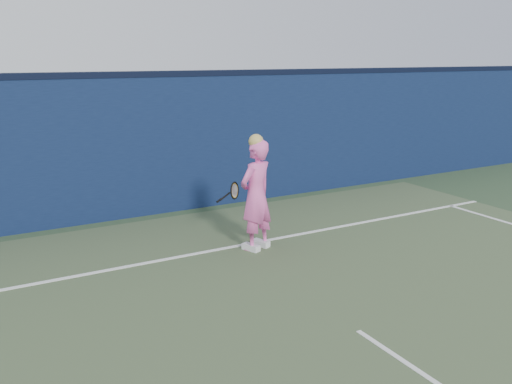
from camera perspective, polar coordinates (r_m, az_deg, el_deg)
ground at (r=5.47m, az=17.74°, el=-18.26°), size 80.00×80.00×0.00m
backstop_wall at (r=10.30m, az=-8.90°, el=4.95°), size 24.00×0.40×2.50m
wall_cap at (r=10.18m, az=-9.18°, el=12.19°), size 24.00×0.42×0.10m
player at (r=8.08m, az=0.00°, el=-0.31°), size 0.72×0.60×1.76m
racket at (r=8.36m, az=-2.40°, el=0.08°), size 0.50×0.25×0.28m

